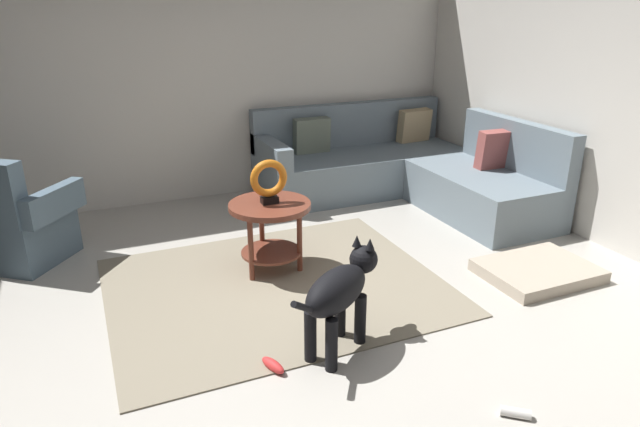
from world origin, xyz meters
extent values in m
cube|color=#B7B2A8|center=(0.00, 0.00, -0.05)|extent=(6.00, 6.00, 0.10)
cube|color=silver|center=(0.00, 2.94, 1.35)|extent=(6.00, 0.12, 2.70)
cube|color=gray|center=(0.15, 0.70, 0.01)|extent=(2.30, 1.90, 0.01)
cube|color=slate|center=(1.73, 2.41, 0.21)|extent=(2.20, 0.85, 0.42)
cube|color=slate|center=(1.73, 2.76, 0.65)|extent=(2.20, 0.14, 0.46)
cube|color=slate|center=(2.41, 1.28, 0.21)|extent=(0.85, 1.40, 0.42)
cube|color=slate|center=(2.76, 1.28, 0.65)|extent=(0.14, 1.40, 0.46)
cube|color=slate|center=(0.71, 2.41, 0.53)|extent=(0.16, 0.85, 0.22)
cube|color=tan|center=(2.48, 2.61, 0.59)|extent=(0.39, 0.19, 0.39)
cube|color=slate|center=(1.23, 2.61, 0.59)|extent=(0.38, 0.14, 0.39)
cube|color=#994C47|center=(2.61, 1.38, 0.59)|extent=(0.39, 0.17, 0.39)
cube|color=#4C6070|center=(-1.51, 1.91, 0.20)|extent=(0.84, 0.84, 0.40)
cube|color=#4C6070|center=(-1.23, 1.69, 0.51)|extent=(0.45, 0.54, 0.22)
cylinder|color=brown|center=(0.21, 0.97, 0.52)|extent=(0.60, 0.60, 0.04)
cylinder|color=brown|center=(0.21, 0.97, 0.15)|extent=(0.45, 0.45, 0.02)
cylinder|color=brown|center=(0.21, 1.18, 0.25)|extent=(0.04, 0.04, 0.50)
cylinder|color=brown|center=(0.02, 0.86, 0.25)|extent=(0.04, 0.04, 0.50)
cylinder|color=brown|center=(0.40, 0.86, 0.25)|extent=(0.04, 0.04, 0.50)
cube|color=black|center=(0.21, 0.97, 0.57)|extent=(0.12, 0.08, 0.05)
torus|color=orange|center=(0.21, 0.97, 0.73)|extent=(0.28, 0.06, 0.28)
cube|color=#B2A38E|center=(1.98, 0.08, 0.04)|extent=(0.80, 0.60, 0.09)
cylinder|color=black|center=(0.30, -0.05, 0.16)|extent=(0.07, 0.07, 0.32)
cylinder|color=black|center=(0.37, -0.17, 0.16)|extent=(0.07, 0.07, 0.32)
cylinder|color=black|center=(0.04, -0.21, 0.16)|extent=(0.07, 0.07, 0.32)
cylinder|color=black|center=(0.11, -0.33, 0.16)|extent=(0.07, 0.07, 0.32)
ellipsoid|color=black|center=(0.21, -0.19, 0.40)|extent=(0.56, 0.46, 0.24)
sphere|color=black|center=(0.46, -0.03, 0.48)|extent=(0.17, 0.17, 0.17)
ellipsoid|color=black|center=(0.52, 0.01, 0.46)|extent=(0.14, 0.12, 0.07)
cone|color=black|center=(0.43, 0.00, 0.59)|extent=(0.06, 0.06, 0.07)
cone|color=black|center=(0.47, -0.07, 0.59)|extent=(0.06, 0.06, 0.07)
cylinder|color=black|center=(-0.06, -0.36, 0.44)|extent=(0.19, 0.14, 0.16)
cylinder|color=silver|center=(0.78, -1.04, 0.03)|extent=(0.14, 0.13, 0.05)
ellipsoid|color=red|center=(-0.19, -0.21, 0.03)|extent=(0.12, 0.19, 0.06)
camera|label=1|loc=(-0.99, -2.70, 1.92)|focal=31.58mm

